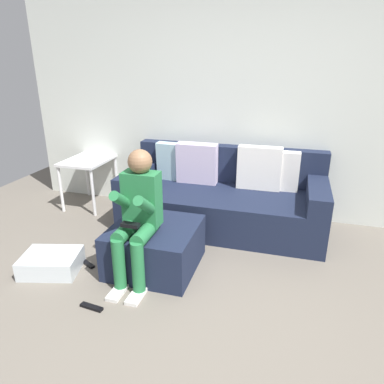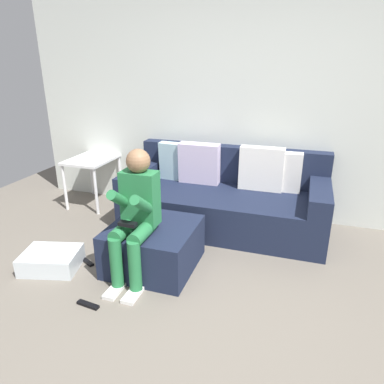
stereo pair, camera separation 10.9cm
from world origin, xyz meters
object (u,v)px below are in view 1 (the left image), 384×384
remote_by_storage_bin (88,264)px  remote_under_side_table (25,276)px  person_seated (138,212)px  side_table (88,166)px  remote_near_ottoman (92,307)px  ottoman (155,247)px  storage_bin (51,263)px  couch_sectional (223,198)px

remote_by_storage_bin → remote_under_side_table: size_ratio=0.94×
person_seated → remote_under_side_table: person_seated is taller
side_table → remote_near_ottoman: size_ratio=3.43×
ottoman → remote_under_side_table: size_ratio=4.48×
storage_bin → remote_under_side_table: 0.23m
side_table → remote_by_storage_bin: bearing=-60.2°
person_seated → remote_under_side_table: bearing=-163.2°
ottoman → storage_bin: ottoman is taller
ottoman → side_table: side_table is taller
couch_sectional → remote_under_side_table: couch_sectional is taller
side_table → remote_near_ottoman: 2.13m
ottoman → person_seated: 0.44m
ottoman → remote_under_side_table: 1.12m
couch_sectional → remote_near_ottoman: (-0.64, -1.68, -0.30)m
remote_near_ottoman → remote_by_storage_bin: size_ratio=1.22×
side_table → remote_under_side_table: (0.31, -1.58, -0.50)m
remote_near_ottoman → remote_by_storage_bin: same height
remote_near_ottoman → remote_by_storage_bin: 0.61m
person_seated → remote_by_storage_bin: size_ratio=7.15×
person_seated → side_table: person_seated is taller
storage_bin → side_table: size_ratio=0.75×
person_seated → storage_bin: 0.94m
ottoman → remote_by_storage_bin: 0.63m
remote_near_ottoman → remote_under_side_table: size_ratio=1.14×
side_table → storage_bin: bearing=-71.7°
couch_sectional → remote_by_storage_bin: couch_sectional is taller
remote_near_ottoman → remote_by_storage_bin: bearing=130.6°
ottoman → side_table: (-1.31, 1.11, 0.31)m
person_seated → storage_bin: bearing=-170.1°
storage_bin → remote_under_side_table: bearing=-138.1°
person_seated → remote_near_ottoman: person_seated is taller
side_table → remote_by_storage_bin: size_ratio=4.17×
ottoman → storage_bin: size_ratio=1.53×
person_seated → remote_near_ottoman: 0.78m
couch_sectional → ottoman: 1.10m
storage_bin → side_table: bearing=108.3°
couch_sectional → remote_near_ottoman: bearing=-110.8°
remote_under_side_table → side_table: bearing=94.1°
storage_bin → remote_near_ottoman: size_ratio=2.57×
storage_bin → remote_near_ottoman: (0.59, -0.35, -0.07)m
side_table → remote_by_storage_bin: side_table is taller
ottoman → remote_by_storage_bin: bearing=-164.5°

